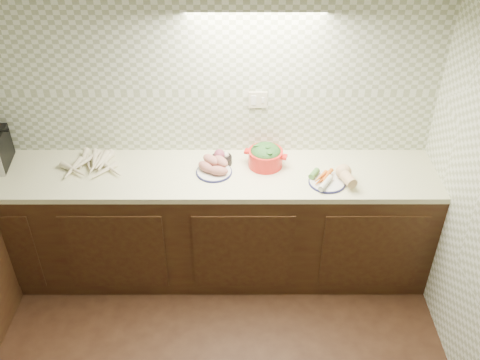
{
  "coord_description": "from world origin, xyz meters",
  "views": [
    {
      "loc": [
        0.42,
        -1.55,
        3.03
      ],
      "look_at": [
        0.43,
        1.25,
        1.02
      ],
      "focal_mm": 40.0,
      "sensor_mm": 36.0,
      "label": 1
    }
  ],
  "objects_px": {
    "sweet_potato_plate": "(214,167)",
    "dutch_oven": "(266,156)",
    "onion_bowl": "(221,158)",
    "veg_plate": "(334,176)",
    "parsnip_pile": "(88,167)"
  },
  "relations": [
    {
      "from": "sweet_potato_plate",
      "to": "dutch_oven",
      "type": "xyz_separation_m",
      "value": [
        0.36,
        0.09,
        0.04
      ]
    },
    {
      "from": "onion_bowl",
      "to": "dutch_oven",
      "type": "bearing_deg",
      "value": -5.01
    },
    {
      "from": "sweet_potato_plate",
      "to": "veg_plate",
      "type": "distance_m",
      "value": 0.82
    },
    {
      "from": "sweet_potato_plate",
      "to": "dutch_oven",
      "type": "bearing_deg",
      "value": 13.38
    },
    {
      "from": "parsnip_pile",
      "to": "sweet_potato_plate",
      "type": "xyz_separation_m",
      "value": [
        0.88,
        -0.02,
        0.01
      ]
    },
    {
      "from": "sweet_potato_plate",
      "to": "veg_plate",
      "type": "xyz_separation_m",
      "value": [
        0.82,
        -0.11,
        -0.0
      ]
    },
    {
      "from": "onion_bowl",
      "to": "sweet_potato_plate",
      "type": "bearing_deg",
      "value": -111.72
    },
    {
      "from": "sweet_potato_plate",
      "to": "veg_plate",
      "type": "height_order",
      "value": "veg_plate"
    },
    {
      "from": "sweet_potato_plate",
      "to": "onion_bowl",
      "type": "distance_m",
      "value": 0.12
    },
    {
      "from": "parsnip_pile",
      "to": "veg_plate",
      "type": "bearing_deg",
      "value": -4.27
    },
    {
      "from": "parsnip_pile",
      "to": "onion_bowl",
      "type": "relative_size",
      "value": 2.83
    },
    {
      "from": "onion_bowl",
      "to": "veg_plate",
      "type": "height_order",
      "value": "veg_plate"
    },
    {
      "from": "sweet_potato_plate",
      "to": "dutch_oven",
      "type": "relative_size",
      "value": 0.85
    },
    {
      "from": "parsnip_pile",
      "to": "veg_plate",
      "type": "relative_size",
      "value": 1.33
    },
    {
      "from": "dutch_oven",
      "to": "veg_plate",
      "type": "distance_m",
      "value": 0.5
    }
  ]
}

